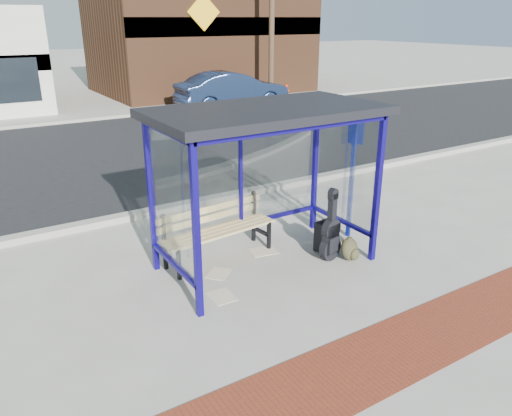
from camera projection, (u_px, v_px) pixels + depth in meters
ground at (266, 264)px, 7.74m from camera, size 120.00×120.00×0.00m
brick_paver_strip at (390, 352)px, 5.68m from camera, size 60.00×1.00×0.01m
curb_near at (187, 205)px, 10.02m from camera, size 60.00×0.25×0.12m
street_asphalt at (112, 153)px, 14.08m from camera, size 60.00×10.00×0.00m
curb_far at (69, 121)px, 18.10m from camera, size 60.00×0.25×0.12m
far_sidewalk at (58, 115)px, 19.62m from camera, size 60.00×4.00×0.01m
bus_shelter at (264, 131)px, 7.06m from camera, size 3.30×1.80×2.42m
storefront_brown at (199, 26)px, 25.21m from camera, size 10.00×7.08×6.40m
utility_pole_east at (272, 4)px, 21.35m from camera, size 1.60×0.24×8.00m
bench at (216, 228)px, 7.79m from camera, size 1.93×0.65×0.89m
guitar_bag at (331, 236)px, 7.73m from camera, size 0.42×0.19×1.12m
suitcase at (325, 236)px, 8.11m from camera, size 0.34×0.25×0.55m
backpack at (350, 250)px, 7.80m from camera, size 0.33×0.31×0.37m
sign_post at (353, 167)px, 8.30m from camera, size 0.14×0.26×2.22m
newspaper_a at (218, 274)px, 7.44m from camera, size 0.48×0.47×0.01m
newspaper_b at (222, 296)px, 6.83m from camera, size 0.33×0.41×0.01m
newspaper_c at (263, 251)px, 8.15m from camera, size 0.48×0.41×0.01m
parked_car at (233, 91)px, 20.50m from camera, size 4.71×1.80×1.53m
fire_hydrant at (286, 91)px, 23.43m from camera, size 0.30×0.20×0.67m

